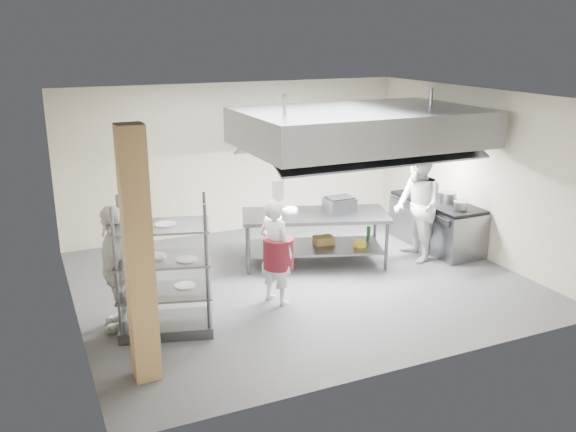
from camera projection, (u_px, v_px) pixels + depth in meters
name	position (u px, v px, depth m)	size (l,w,h in m)	color
floor	(300.00, 280.00, 10.03)	(7.00, 7.00, 0.00)	#3C3C3F
ceiling	(301.00, 96.00, 9.17)	(7.00, 7.00, 0.00)	silver
wall_back	(237.00, 158.00, 12.22)	(7.00, 7.00, 0.00)	#ADA389
wall_left	(67.00, 219.00, 8.23)	(6.00, 6.00, 0.00)	#ADA389
wall_right	(476.00, 173.00, 10.97)	(6.00, 6.00, 0.00)	#ADA389
column	(139.00, 258.00, 6.81)	(0.30, 0.30, 3.00)	#DFB272
exhaust_hood	(361.00, 127.00, 10.20)	(4.00, 2.50, 0.60)	gray
hood_strip_a	(313.00, 150.00, 9.94)	(1.60, 0.12, 0.04)	white
hood_strip_b	(405.00, 142.00, 10.65)	(1.60, 0.12, 0.04)	white
wall_shelf	(320.00, 153.00, 12.79)	(1.50, 0.28, 0.04)	gray
island	(315.00, 238.00, 10.68)	(2.51, 1.05, 0.91)	slate
island_worktop	(315.00, 215.00, 10.56)	(2.51, 1.05, 0.06)	gray
island_undershelf	(315.00, 247.00, 10.73)	(2.31, 0.94, 0.04)	slate
pass_rack	(164.00, 267.00, 8.09)	(1.24, 0.72, 1.86)	slate
cooking_range	(436.00, 225.00, 11.56)	(0.80, 2.00, 0.84)	slate
range_top	(437.00, 202.00, 11.43)	(0.78, 1.96, 0.06)	black
chef_head	(276.00, 251.00, 9.01)	(0.59, 0.39, 1.62)	white
chef_line	(417.00, 207.00, 10.70)	(0.96, 0.75, 1.97)	white
chef_plating	(116.00, 268.00, 8.20)	(1.03, 0.43, 1.75)	white
griddle	(340.00, 205.00, 10.64)	(0.49, 0.38, 0.24)	gray
wicker_basket	(324.00, 240.00, 10.78)	(0.34, 0.23, 0.15)	olive
stockpot	(449.00, 198.00, 11.20)	(0.29, 0.29, 0.20)	gray
plate_stack	(165.00, 290.00, 8.19)	(0.28, 0.28, 0.05)	white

